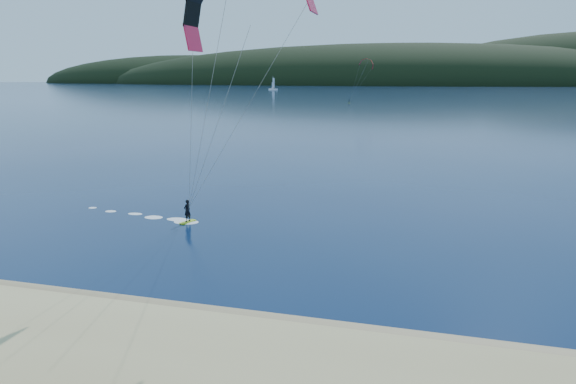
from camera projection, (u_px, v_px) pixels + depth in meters
The scene contains 6 objects.
ground at pixel (149, 370), 19.60m from camera, with size 1800.00×1800.00×0.00m, color #081B3C.
wet_sand at pixel (198, 317), 23.83m from camera, with size 220.00×2.50×0.10m.
headland at pixel (421, 84), 721.50m from camera, with size 1200.00×310.00×140.00m.
kitesurfer_near at pixel (246, 33), 30.90m from camera, with size 21.86×7.32×17.11m.
kitesurfer_far at pixel (366, 67), 205.07m from camera, with size 10.93×7.21×17.60m.
sailboat at pixel (273, 89), 420.93m from camera, with size 8.11×5.16×11.30m.
Camera 1 is at (9.73, -15.62, 11.01)m, focal length 31.94 mm.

